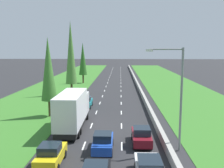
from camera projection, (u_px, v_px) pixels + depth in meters
ground_plane at (114, 85)px, 61.36m from camera, size 300.00×300.00×0.00m
grass_verge_left at (63, 84)px, 61.78m from camera, size 14.00×140.00×0.04m
grass_verge_right at (172, 85)px, 60.88m from camera, size 14.00×140.00×0.04m
median_barrier at (137, 83)px, 61.11m from camera, size 0.44×120.00×0.85m
lane_markings at (114, 85)px, 61.36m from camera, size 3.64×116.00×0.01m
yellow_hatchback_left_lane at (51, 154)px, 19.00m from camera, size 1.74×3.90×1.72m
white_box_truck_left_lane at (73, 109)px, 27.52m from camera, size 2.46×9.40×4.18m
teal_hatchback_left_lane at (86, 102)px, 37.62m from camera, size 1.74×3.90×1.72m
blue_hatchback_centre_lane at (103, 142)px, 21.52m from camera, size 1.74×3.90×1.72m
maroon_hatchback_right_lane at (141, 136)px, 23.03m from camera, size 1.74×3.90×1.72m
poplar_tree_second at (48, 69)px, 31.84m from camera, size 2.06×2.06×10.37m
poplar_tree_third at (71, 53)px, 46.81m from camera, size 2.15×2.15×14.08m
poplar_tree_fourth at (83, 59)px, 63.09m from camera, size 2.06×2.06×10.41m
street_light_mast at (177, 92)px, 21.02m from camera, size 3.20×0.28×9.00m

